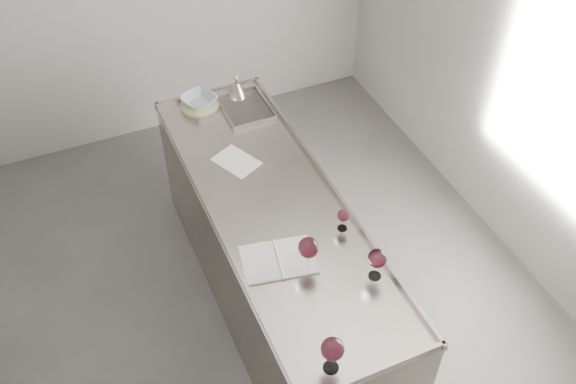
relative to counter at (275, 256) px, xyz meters
name	(u,v)px	position (x,y,z in m)	size (l,w,h in m)	color
room_shell	(200,207)	(-0.50, -0.30, 0.93)	(4.54, 5.04, 2.84)	#4A4845
counter	(275,256)	(0.00, 0.00, 0.00)	(0.77, 2.42, 0.97)	gray
wine_glass_left	(332,350)	(-0.17, -1.08, 0.62)	(0.11, 0.11, 0.21)	white
wine_glass_middle	(308,248)	(-0.02, -0.50, 0.62)	(0.11, 0.11, 0.22)	white
wine_glass_right	(377,259)	(0.27, -0.69, 0.60)	(0.10, 0.10, 0.19)	white
wine_glass_small	(343,216)	(0.27, -0.33, 0.57)	(0.07, 0.07, 0.14)	white
notebook	(278,260)	(-0.14, -0.40, 0.47)	(0.43, 0.34, 0.02)	silver
loose_paper_top	(236,161)	(-0.07, 0.44, 0.47)	(0.19, 0.28, 0.00)	silver
trivet	(200,105)	(-0.10, 1.08, 0.48)	(0.26, 0.26, 0.02)	#C4C07F
ceramic_bowl	(199,100)	(-0.10, 1.08, 0.52)	(0.22, 0.22, 0.06)	#96AAAE
wine_funnel	(237,90)	(0.18, 1.08, 0.52)	(0.13, 0.13, 0.18)	#AEA69B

